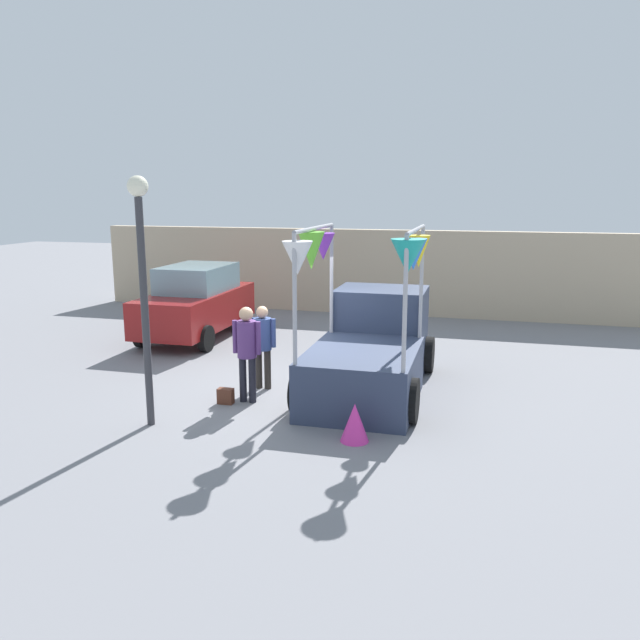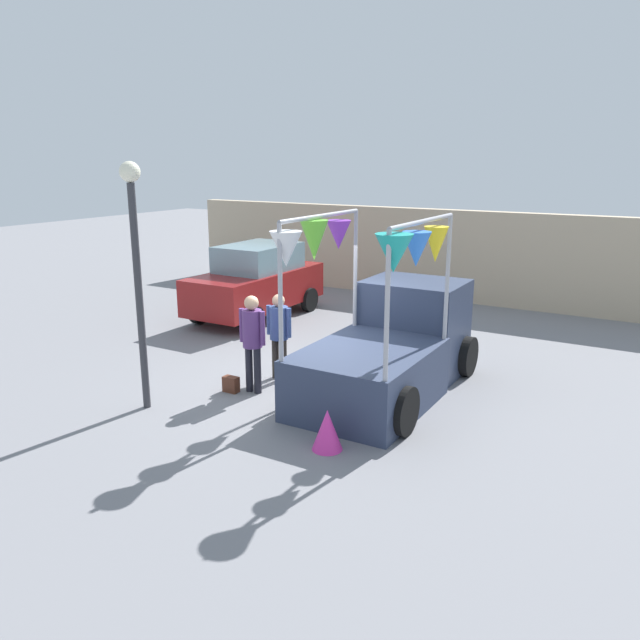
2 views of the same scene
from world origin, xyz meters
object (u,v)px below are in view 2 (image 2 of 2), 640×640
at_px(person_customer, 252,334).
at_px(street_lamp, 136,252).
at_px(handbag, 231,384).
at_px(vendor_truck, 392,341).
at_px(person_vendor, 279,328).
at_px(folded_kite_bundle_magenta, 327,430).
at_px(parked_car, 257,281).

distance_m(person_customer, street_lamp, 2.39).
bearing_deg(street_lamp, handbag, 58.33).
height_order(vendor_truck, handbag, vendor_truck).
distance_m(person_vendor, folded_kite_bundle_magenta, 3.15).
bearing_deg(folded_kite_bundle_magenta, vendor_truck, 94.62).
bearing_deg(person_customer, parked_car, 125.27).
bearing_deg(parked_car, street_lamp, -71.22).
relative_size(vendor_truck, person_customer, 2.37).
relative_size(handbag, street_lamp, 0.07).
bearing_deg(street_lamp, person_customer, 52.32).
distance_m(vendor_truck, street_lamp, 4.58).
bearing_deg(handbag, parked_car, 120.99).
height_order(person_vendor, street_lamp, street_lamp).
relative_size(person_customer, street_lamp, 0.44).
xyz_separation_m(person_customer, folded_kite_bundle_magenta, (2.24, -1.29, -0.76)).
relative_size(vendor_truck, folded_kite_bundle_magenta, 6.91).
bearing_deg(person_vendor, handbag, -108.96).
relative_size(handbag, folded_kite_bundle_magenta, 0.47).
bearing_deg(parked_car, folded_kite_bundle_magenta, -46.82).
bearing_deg(vendor_truck, person_vendor, -163.83).
height_order(parked_car, street_lamp, street_lamp).
height_order(parked_car, person_customer, parked_car).
xyz_separation_m(person_customer, handbag, (-0.35, -0.20, -0.92)).
xyz_separation_m(parked_car, person_customer, (3.12, -4.41, 0.11)).
bearing_deg(vendor_truck, parked_car, 149.64).
bearing_deg(folded_kite_bundle_magenta, handbag, 157.07).
bearing_deg(parked_car, person_vendor, -49.03).
xyz_separation_m(vendor_truck, folded_kite_bundle_magenta, (0.22, -2.70, -0.58)).
distance_m(vendor_truck, person_vendor, 2.10).
bearing_deg(person_customer, street_lamp, -127.68).
relative_size(parked_car, person_vendor, 2.48).
relative_size(parked_car, street_lamp, 1.01).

